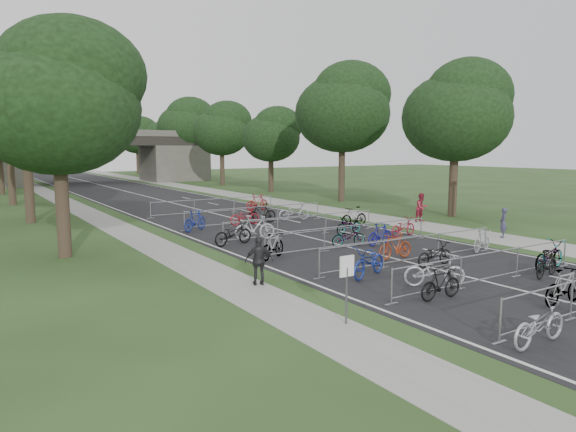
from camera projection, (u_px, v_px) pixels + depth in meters
The scene contains 48 objects.
road at pixel (123, 191), 56.29m from camera, with size 11.00×140.00×0.01m, color black.
sidewalk_right at pixel (191, 188), 60.57m from camera, with size 3.00×140.00×0.01m, color gray.
sidewalk_left at pixel (48, 194), 52.27m from camera, with size 2.00×140.00×0.01m, color gray.
lane_markings at pixel (123, 191), 56.29m from camera, with size 0.12×140.00×0.00m, color silver.
overpass_bridge at pixel (91, 157), 68.34m from camera, with size 31.00×8.00×7.05m.
park_sign at pixel (347, 277), 13.27m from camera, with size 0.45×0.06×1.83m.
tree_left_0 at pixel (60, 101), 20.91m from camera, with size 6.72×6.72×10.25m.
tree_right_0 at pixel (458, 113), 33.98m from camera, with size 7.17×7.17×10.93m.
tree_left_1 at pixel (25, 103), 30.82m from camera, with size 7.56×7.56×11.53m.
tree_right_1 at pixel (344, 109), 43.86m from camera, with size 8.18×8.18×12.47m.
tree_left_2 at pixel (8, 104), 40.72m from camera, with size 8.40×8.40×12.81m.
tree_right_2 at pixel (272, 136), 54.13m from camera, with size 6.16×6.16×9.39m.
tree_right_3 at pixel (223, 130), 64.01m from camera, with size 7.17×7.17×10.93m.
tree_right_4 at pixel (186, 125), 73.90m from camera, with size 8.18×8.18×12.47m.
tree_right_5 at pixel (159, 140), 84.16m from camera, with size 6.16×6.16×9.39m.
tree_right_6 at pixel (138, 136), 94.05m from camera, with size 7.17×7.17×10.93m.
barrier_row_1 at pixel (490, 267), 17.51m from camera, with size 9.70×0.08×1.10m.
barrier_row_2 at pixel (412, 250), 20.51m from camera, with size 9.70×0.08×1.10m.
barrier_row_3 at pixel (351, 236), 23.68m from camera, with size 9.70×0.08×1.10m.
barrier_row_4 at pixel (302, 225), 27.02m from camera, with size 9.70×0.08×1.10m.
barrier_row_5 at pixel (256, 215), 31.19m from camera, with size 9.70×0.08×1.10m.
barrier_row_6 at pixel (215, 206), 36.19m from camera, with size 9.70×0.08×1.10m.
bike_0 at pixel (539, 324), 11.90m from camera, with size 0.69×1.99×1.04m, color #A5A5AD.
bike_1 at pixel (564, 287), 15.00m from camera, with size 0.51×1.82×1.09m, color #95989C.
bike_4 at pixel (441, 284), 15.52m from camera, with size 0.46×1.63×0.98m, color black.
bike_5 at pixel (434, 271), 17.02m from camera, with size 0.71×2.03×1.07m, color #AAACB2.
bike_6 at pixel (547, 264), 18.20m from camera, with size 0.46×1.63×0.98m, color black.
bike_7 at pixel (549, 256), 19.37m from camera, with size 0.72×2.06×1.08m, color #95989C.
bike_8 at pixel (369, 262), 18.25m from camera, with size 0.75×2.15×1.13m, color navy.
bike_9 at pixel (395, 246), 21.24m from camera, with size 0.51×1.80×1.08m, color #9D3616.
bike_10 at pixel (434, 254), 19.97m from camera, with size 0.63×1.80×0.95m, color black.
bike_11 at pixel (482, 241), 22.77m from camera, with size 0.47×1.66×1.00m, color #96969D.
bike_12 at pixel (273, 246), 21.26m from camera, with size 0.51×1.82×1.09m, color #95989C.
bike_13 at pixel (348, 237), 24.03m from camera, with size 0.60×1.72×0.90m, color #95989C.
bike_14 at pixel (380, 234), 24.36m from camera, with size 0.49×1.73×1.04m, color navy.
bike_15 at pixel (403, 227), 26.80m from camera, with size 0.66×1.89×0.99m, color maroon.
bike_16 at pixel (233, 234), 24.33m from camera, with size 0.74×2.12×1.11m, color black.
bike_17 at pixel (255, 228), 25.71m from camera, with size 0.59×2.08×1.25m, color #B8B8C0.
bike_18 at pixel (349, 225), 27.42m from camera, with size 0.64×1.84×0.97m, color #95989C.
bike_19 at pixel (354, 217), 30.09m from camera, with size 0.55×1.95×1.17m, color #95989C.
bike_20 at pixel (195, 221), 28.47m from camera, with size 0.56×1.99×1.19m, color navy.
bike_21 at pixel (245, 216), 30.78m from camera, with size 0.69×1.98×1.04m, color maroon.
bike_22 at pixel (262, 214), 31.47m from camera, with size 0.57×2.03×1.22m, color black.
bike_23 at pixel (294, 212), 32.92m from camera, with size 0.71×2.04×1.07m, color #9A99A0.
bike_27 at pixel (257, 202), 38.05m from camera, with size 0.57×2.02×1.21m, color maroon.
pedestrian_a at pixel (503, 223), 26.32m from camera, with size 0.56×0.37×1.55m, color #363550.
pedestrian_b at pixel (422, 208), 32.10m from camera, with size 0.87×0.68×1.80m, color maroon.
pedestrian_c at pixel (259, 261), 17.17m from camera, with size 0.97×0.40×1.65m, color black.
Camera 1 is at (-15.08, -7.07, 4.56)m, focal length 32.00 mm.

